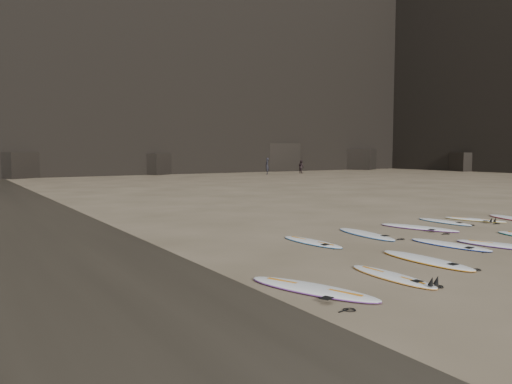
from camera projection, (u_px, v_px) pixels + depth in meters
ground at (468, 248)px, 13.41m from camera, size 240.00×240.00×0.00m
headland at (255, 10)px, 65.48m from camera, size 170.00×101.00×63.47m
surfboard_0 at (392, 276)px, 10.26m from camera, size 0.58×2.26×0.08m
surfboard_1 at (426, 260)px, 11.76m from camera, size 0.64×2.61×0.09m
surfboard_2 at (450, 244)px, 13.71m from camera, size 0.84×2.43×0.09m
surfboard_3 at (505, 246)px, 13.51m from camera, size 1.31×2.69×0.09m
surfboard_5 at (312, 242)px, 14.12m from camera, size 0.74×2.34×0.08m
surfboard_6 at (366, 234)px, 15.45m from camera, size 0.89×2.63×0.09m
surfboard_7 at (419, 227)px, 16.73m from camera, size 1.44×2.76×0.10m
surfboard_8 at (444, 222)px, 18.17m from camera, size 0.57×2.27×0.08m
surfboard_9 at (475, 219)px, 18.72m from camera, size 1.22×2.27×0.08m
surfboard_11 at (312, 288)px, 9.30m from camera, size 1.58×2.80×0.10m
person_a at (267, 166)px, 55.81m from camera, size 0.73×0.80×1.84m
person_b at (301, 167)px, 58.45m from camera, size 0.64×0.79×1.54m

